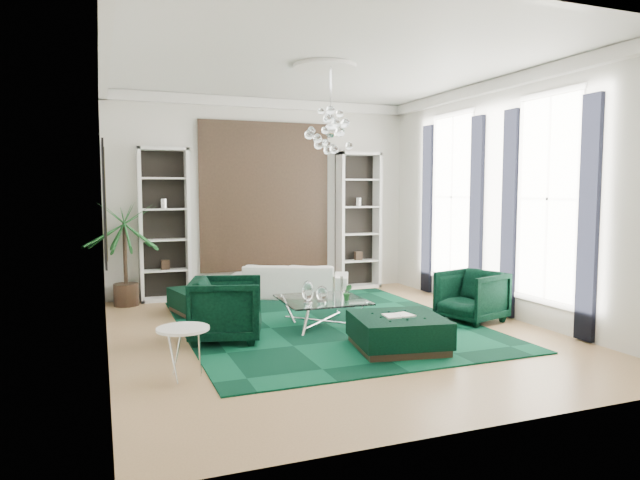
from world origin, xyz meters
name	(u,v)px	position (x,y,z in m)	size (l,w,h in m)	color
floor	(332,333)	(0.00, 0.00, -0.01)	(6.00, 7.00, 0.02)	tan
ceiling	(333,59)	(0.00, 0.00, 3.81)	(6.00, 7.00, 0.02)	white
wall_back	(265,197)	(0.00, 3.51, 1.90)	(6.00, 0.02, 3.80)	silver
wall_front	(494,205)	(0.00, -3.51, 1.90)	(6.00, 0.02, 3.80)	silver
wall_left	(102,201)	(-3.01, 0.00, 1.90)	(0.02, 7.00, 3.80)	silver
wall_right	(507,198)	(3.01, 0.00, 1.90)	(0.02, 7.00, 3.80)	silver
crown_molding	(333,68)	(0.00, 0.00, 3.70)	(6.00, 7.00, 0.18)	white
ceiling_medallion	(325,67)	(0.00, 0.30, 3.77)	(0.90, 0.90, 0.05)	white
tapestry	(265,197)	(0.00, 3.46, 1.90)	(2.50, 0.06, 2.80)	black
shelving_left	(164,225)	(-1.95, 3.31, 1.40)	(0.90, 0.38, 2.80)	white
shelving_right	(358,221)	(1.95, 3.31, 1.40)	(0.90, 0.38, 2.80)	white
painting	(105,204)	(-2.97, 0.60, 1.85)	(0.04, 1.30, 1.60)	black
window_near	(548,199)	(2.99, -0.90, 1.90)	(0.03, 1.10, 2.90)	white
curtain_near_a	(589,219)	(2.96, -1.68, 1.65)	(0.07, 0.30, 3.25)	black
curtain_near_b	(509,214)	(2.96, -0.12, 1.65)	(0.07, 0.30, 3.25)	black
window_far	(452,197)	(2.99, 1.50, 1.90)	(0.03, 1.10, 2.90)	white
curtain_far_a	(476,212)	(2.96, 0.72, 1.65)	(0.07, 0.30, 3.25)	black
curtain_far_b	(427,209)	(2.96, 2.28, 1.65)	(0.07, 0.30, 3.25)	black
rug	(326,324)	(0.10, 0.50, 0.01)	(4.20, 5.00, 0.02)	black
sofa	(290,280)	(0.29, 2.79, 0.32)	(2.19, 0.86, 0.64)	white
armchair_left	(227,309)	(-1.49, 0.11, 0.43)	(0.92, 0.94, 0.86)	black
armchair_right	(471,296)	(2.27, -0.14, 0.39)	(0.84, 0.87, 0.79)	black
coffee_table	(322,313)	(0.01, 0.41, 0.21)	(1.20, 1.20, 0.41)	white
ottoman_side	(203,301)	(-1.50, 1.99, 0.20)	(0.91, 0.91, 0.40)	black
ottoman_front	(398,333)	(0.44, -1.12, 0.22)	(1.09, 1.09, 0.44)	black
book	(398,315)	(0.44, -1.12, 0.45)	(0.38, 0.25, 0.03)	white
side_table	(183,354)	(-2.25, -1.25, 0.27)	(0.57, 0.57, 0.54)	white
palm	(125,239)	(-2.65, 3.07, 1.17)	(1.47, 1.47, 2.35)	#226B2E
chandelier	(331,131)	(0.01, 0.09, 2.85)	(0.77, 0.77, 0.70)	white
table_plant	(347,292)	(0.31, 0.16, 0.53)	(0.13, 0.11, 0.24)	#226B2E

